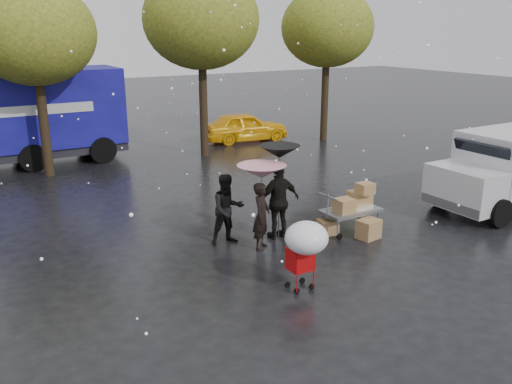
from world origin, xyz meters
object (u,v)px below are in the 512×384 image
shopping_cart (306,241)px  person_pink (262,216)px  person_black (279,201)px  yellow_taxi (245,127)px  blue_truck (14,119)px  vendor_cart (354,204)px

shopping_cart → person_pink: bearing=79.7°
person_black → yellow_taxi: person_black is taller
blue_truck → yellow_taxi: blue_truck is taller
vendor_cart → blue_truck: (-6.28, 11.57, 1.03)m
person_black → blue_truck: 11.87m
person_pink → person_black: person_black is taller
person_pink → blue_truck: 11.97m
blue_truck → yellow_taxi: size_ratio=2.14×
yellow_taxi → shopping_cart: bearing=162.5°
shopping_cart → blue_truck: size_ratio=0.18×
vendor_cart → shopping_cart: 3.68m
person_pink → vendor_cart: (2.59, -0.23, -0.07)m
person_black → vendor_cart: 1.98m
person_pink → shopping_cart: bearing=-143.0°
blue_truck → vendor_cart: bearing=-61.5°
vendor_cart → shopping_cart: size_ratio=1.04×
vendor_cart → shopping_cart: (-3.01, -2.08, 0.34)m
person_pink → vendor_cart: person_pink is taller
person_pink → yellow_taxi: 12.40m
person_black → blue_truck: blue_truck is taller
person_pink → blue_truck: blue_truck is taller
vendor_cart → yellow_taxi: (3.21, 11.19, -0.07)m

